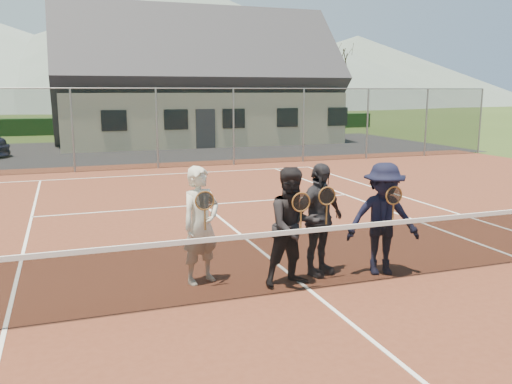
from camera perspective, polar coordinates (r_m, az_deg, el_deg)
ground at (r=27.26m, az=-12.48°, el=4.24°), size 220.00×220.00×0.00m
court_surface at (r=8.17m, az=5.60°, el=-10.30°), size 30.00×30.00×0.02m
tarmac_carpark at (r=27.07m, az=-20.92°, el=3.76°), size 40.00×12.00×0.01m
hedge_row at (r=39.11m, az=-14.72°, el=6.83°), size 40.00×1.20×1.10m
hill_centre at (r=104.84m, az=-6.80°, el=15.00°), size 120.00×120.00×22.00m
hill_east at (r=117.46m, az=10.56°, el=12.47°), size 90.00×90.00×14.00m
court_markings at (r=8.17m, az=5.60°, el=-10.20°), size 11.03×23.83×0.01m
tennis_net at (r=8.00m, az=5.67°, el=-6.76°), size 11.68×0.08×1.10m
perimeter_fence at (r=20.71m, az=-10.39°, el=6.60°), size 30.07×0.07×3.02m
clubhouse at (r=31.76m, az=-6.35°, el=12.51°), size 15.60×8.20×7.70m
tree_c at (r=40.35m, az=-12.29°, el=14.49°), size 3.20×3.20×7.77m
tree_d at (r=42.82m, az=1.54°, el=14.49°), size 3.20×3.20×7.77m
tree_e at (r=45.31m, az=8.87°, el=14.16°), size 3.20×3.20×7.77m
player_a at (r=8.24m, az=-5.83°, el=-3.48°), size 0.77×0.66×1.80m
player_b at (r=8.12m, az=3.94°, el=-3.68°), size 0.94×0.76×1.80m
player_c at (r=8.60m, az=6.60°, el=-2.90°), size 1.14×0.80×1.80m
player_d at (r=8.82m, az=13.22°, el=-2.78°), size 1.30×0.96×1.80m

